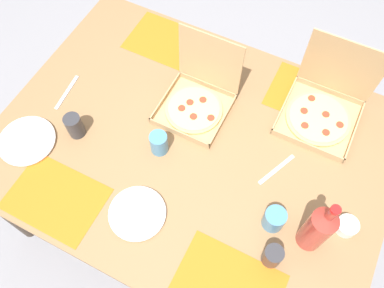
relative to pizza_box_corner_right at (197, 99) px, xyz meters
The scene contains 18 objects.
ground_plane 0.81m from the pizza_box_corner_right, 70.03° to the right, with size 6.00×6.00×0.00m, color gray.
dining_table 0.24m from the pizza_box_corner_right, 70.03° to the right, with size 1.59×1.19×0.74m.
placemat_near_left 0.69m from the pizza_box_corner_right, 115.19° to the right, with size 0.36×0.26×0.00m, color orange.
placemat_near_right 0.75m from the pizza_box_corner_right, 55.78° to the right, with size 0.36×0.26×0.00m, color orange.
placemat_far_left 0.40m from the pizza_box_corner_right, 138.06° to the left, with size 0.36×0.26×0.00m, color orange.
placemat_far_right 0.50m from the pizza_box_corner_right, 31.85° to the left, with size 0.36×0.26×0.00m, color orange.
pizza_box_corner_right is the anchor object (origin of this frame).
pizza_box_corner_left 0.52m from the pizza_box_corner_right, 21.76° to the left, with size 0.31×0.31×0.34m.
plate_near_left 0.72m from the pizza_box_corner_right, 138.75° to the right, with size 0.23×0.23×0.02m.
plate_far_left 0.54m from the pizza_box_corner_right, 88.06° to the right, with size 0.21×0.21×0.02m.
soda_bottle 0.71m from the pizza_box_corner_right, 28.96° to the right, with size 0.09×0.09×0.32m.
cup_clear_right 0.26m from the pizza_box_corner_right, 99.12° to the right, with size 0.07×0.07×0.10m, color teal.
cup_dark 0.70m from the pizza_box_corner_right, 42.04° to the right, with size 0.07×0.07×0.09m, color #333338.
cup_red 0.59m from the pizza_box_corner_right, 35.71° to the right, with size 0.08×0.08×0.09m, color teal.
cup_spare 0.52m from the pizza_box_corner_right, 138.10° to the right, with size 0.07×0.07×0.11m, color #333338.
condiment_bowl 0.76m from the pizza_box_corner_right, 18.43° to the right, with size 0.08×0.08×0.04m, color white.
fork_by_far_right 0.44m from the pizza_box_corner_right, 17.79° to the right, with size 0.19×0.02×0.01m, color #B7B7BC.
fork_by_far_left 0.58m from the pizza_box_corner_right, 160.08° to the right, with size 0.19×0.02×0.01m, color #B7B7BC.
Camera 1 is at (0.35, -0.69, 2.17)m, focal length 37.22 mm.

